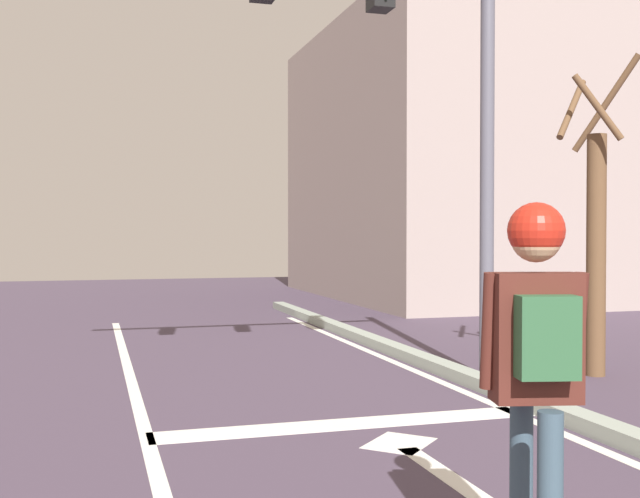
% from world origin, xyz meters
% --- Properties ---
extents(lane_line_curbside, '(0.12, 20.00, 0.01)m').
position_xyz_m(lane_line_curbside, '(2.85, 6.00, 0.00)').
color(lane_line_curbside, silver).
rests_on(lane_line_curbside, ground).
extents(stop_bar, '(3.48, 0.40, 0.01)m').
position_xyz_m(stop_bar, '(1.26, 7.60, 0.00)').
color(stop_bar, silver).
rests_on(stop_bar, ground).
extents(lane_arrow_stem, '(0.16, 1.40, 0.01)m').
position_xyz_m(lane_arrow_stem, '(1.44, 6.05, 0.00)').
color(lane_arrow_stem, silver).
rests_on(lane_arrow_stem, ground).
extents(lane_arrow_head, '(0.71, 0.71, 0.01)m').
position_xyz_m(lane_arrow_head, '(1.44, 6.90, 0.00)').
color(lane_arrow_head, silver).
rests_on(lane_arrow_head, ground).
extents(skater, '(0.47, 0.63, 1.73)m').
position_xyz_m(skater, '(1.01, 4.27, 1.18)').
color(skater, '#384E5D').
rests_on(skater, skateboard).
extents(traffic_signal_mast, '(5.26, 0.34, 5.16)m').
position_xyz_m(traffic_signal_mast, '(1.83, 9.10, 3.77)').
color(traffic_signal_mast, '#585865').
rests_on(traffic_signal_mast, ground).
extents(roadside_tree, '(1.04, 0.97, 3.77)m').
position_xyz_m(roadside_tree, '(4.76, 8.96, 1.63)').
color(roadside_tree, brown).
rests_on(roadside_tree, ground).
extents(building_block, '(12.35, 9.44, 7.06)m').
position_xyz_m(building_block, '(11.18, 19.89, 3.53)').
color(building_block, gray).
rests_on(building_block, ground).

